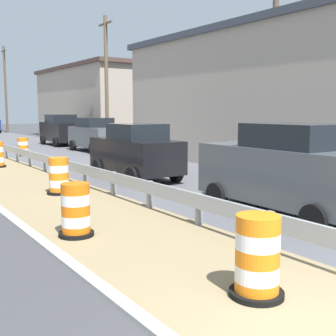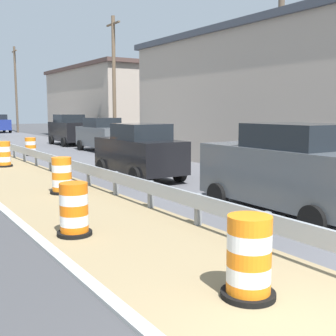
% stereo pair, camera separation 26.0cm
% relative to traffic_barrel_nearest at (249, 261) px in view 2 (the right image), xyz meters
% --- Properties ---
extents(guardrail_median, '(0.18, 54.44, 0.71)m').
position_rel_traffic_barrel_nearest_xyz_m(guardrail_median, '(1.57, 1.28, 0.01)').
color(guardrail_median, '#999EA3').
rests_on(guardrail_median, ground).
extents(traffic_barrel_nearest, '(0.74, 0.74, 1.11)m').
position_rel_traffic_barrel_nearest_xyz_m(traffic_barrel_nearest, '(0.00, 0.00, 0.00)').
color(traffic_barrel_nearest, orange).
rests_on(traffic_barrel_nearest, ground).
extents(traffic_barrel_close, '(0.70, 0.70, 1.06)m').
position_rel_traffic_barrel_nearest_xyz_m(traffic_barrel_close, '(-0.90, 4.02, -0.03)').
color(traffic_barrel_close, orange).
rests_on(traffic_barrel_close, ground).
extents(traffic_barrel_mid, '(0.72, 0.72, 1.09)m').
position_rel_traffic_barrel_nearest_xyz_m(traffic_barrel_mid, '(0.39, 8.43, -0.01)').
color(traffic_barrel_mid, orange).
rests_on(traffic_barrel_mid, ground).
extents(traffic_barrel_far, '(0.73, 0.73, 1.12)m').
position_rel_traffic_barrel_nearest_xyz_m(traffic_barrel_far, '(0.33, 15.86, 0.00)').
color(traffic_barrel_far, orange).
rests_on(traffic_barrel_far, ground).
extents(traffic_barrel_farther, '(0.73, 0.73, 0.99)m').
position_rel_traffic_barrel_nearest_xyz_m(traffic_barrel_farther, '(2.66, 20.08, -0.06)').
color(traffic_barrel_farther, orange).
rests_on(traffic_barrel_farther, ground).
extents(car_lead_near_lane, '(1.95, 4.01, 2.01)m').
position_rel_traffic_barrel_nearest_xyz_m(car_lead_near_lane, '(3.67, 9.56, 0.50)').
color(car_lead_near_lane, black).
rests_on(car_lead_near_lane, ground).
extents(car_trailing_near_lane, '(2.04, 4.41, 2.04)m').
position_rel_traffic_barrel_nearest_xyz_m(car_trailing_near_lane, '(7.03, 20.10, 0.51)').
color(car_trailing_near_lane, '#4C5156').
rests_on(car_trailing_near_lane, ground).
extents(car_mid_far_lane, '(2.15, 4.09, 2.18)m').
position_rel_traffic_barrel_nearest_xyz_m(car_mid_far_lane, '(7.10, 25.96, 0.59)').
color(car_mid_far_lane, black).
rests_on(car_mid_far_lane, ground).
extents(car_trailing_far_lane, '(2.17, 4.61, 2.17)m').
position_rel_traffic_barrel_nearest_xyz_m(car_trailing_far_lane, '(4.00, 2.85, 0.58)').
color(car_trailing_far_lane, '#4C5156').
rests_on(car_trailing_far_lane, ground).
extents(roadside_shop_near, '(8.20, 15.45, 6.16)m').
position_rel_traffic_barrel_nearest_xyz_m(roadside_shop_near, '(12.33, 10.54, 2.59)').
color(roadside_shop_near, '#AD9E8E').
rests_on(roadside_shop_near, ground).
extents(roadside_shop_far, '(8.50, 14.60, 6.19)m').
position_rel_traffic_barrel_nearest_xyz_m(roadside_shop_far, '(13.52, 31.42, 2.60)').
color(roadside_shop_far, '#AD9E8E').
rests_on(roadside_shop_far, ground).
extents(utility_pole_near, '(0.24, 1.80, 8.80)m').
position_rel_traffic_barrel_nearest_xyz_m(utility_pole_near, '(9.11, 8.07, 4.06)').
color(utility_pole_near, brown).
rests_on(utility_pole_near, ground).
extents(utility_pole_mid, '(0.24, 1.80, 8.52)m').
position_rel_traffic_barrel_nearest_xyz_m(utility_pole_mid, '(8.82, 22.16, 3.91)').
color(utility_pole_mid, brown).
rests_on(utility_pole_mid, ground).
extents(utility_pole_far, '(0.24, 1.80, 9.43)m').
position_rel_traffic_barrel_nearest_xyz_m(utility_pole_far, '(8.40, 46.16, 4.37)').
color(utility_pole_far, brown).
rests_on(utility_pole_far, ground).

